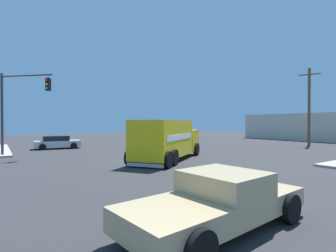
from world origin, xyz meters
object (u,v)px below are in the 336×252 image
object	(u,v)px
pickup_tan	(219,198)
sedan_silver	(57,142)
delivery_truck	(167,139)
traffic_light_primary	(17,101)
utility_pole	(309,106)

from	to	relation	value
pickup_tan	sedan_silver	size ratio (longest dim) A/B	1.21
delivery_truck	pickup_tan	xyz separation A→B (m)	(10.41, -5.38, -0.73)
delivery_truck	traffic_light_primary	world-z (taller)	traffic_light_primary
traffic_light_primary	utility_pole	xyz separation A→B (m)	(7.52, 28.31, 0.25)
utility_pole	pickup_tan	bearing A→B (deg)	-66.68
delivery_truck	utility_pole	world-z (taller)	utility_pole
sedan_silver	utility_pole	bearing A→B (deg)	63.04
traffic_light_primary	sedan_silver	distance (m)	7.23
delivery_truck	sedan_silver	world-z (taller)	delivery_truck
traffic_light_primary	utility_pole	size ratio (longest dim) A/B	0.72
pickup_tan	utility_pole	world-z (taller)	utility_pole
traffic_light_primary	pickup_tan	distance (m)	18.95
pickup_tan	sedan_silver	distance (m)	23.28
traffic_light_primary	pickup_tan	size ratio (longest dim) A/B	1.18
delivery_truck	traffic_light_primary	xyz separation A→B (m)	(-7.91, -8.63, 2.84)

